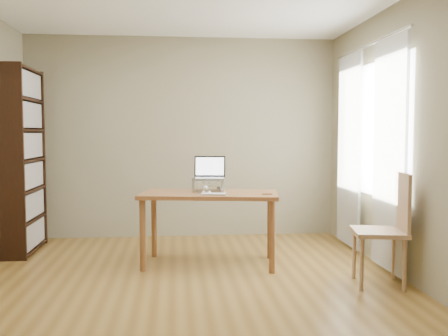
% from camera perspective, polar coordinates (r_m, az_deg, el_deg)
% --- Properties ---
extents(room, '(4.04, 4.54, 2.64)m').
position_cam_1_polar(room, '(4.32, -3.81, 3.25)').
color(room, brown).
rests_on(room, ground).
extents(bookshelf, '(0.30, 0.90, 2.10)m').
position_cam_1_polar(bookshelf, '(6.11, -22.05, 0.82)').
color(bookshelf, black).
rests_on(bookshelf, ground).
extents(curtains, '(0.03, 1.90, 2.25)m').
position_cam_1_polar(curtains, '(5.49, 16.04, 1.89)').
color(curtains, silver).
rests_on(curtains, ground).
extents(desk, '(1.48, 0.90, 0.75)m').
position_cam_1_polar(desk, '(5.14, -1.68, -3.90)').
color(desk, brown).
rests_on(desk, ground).
extents(laptop_stand, '(0.32, 0.25, 0.13)m').
position_cam_1_polar(laptop_stand, '(5.19, -1.75, -1.80)').
color(laptop_stand, silver).
rests_on(laptop_stand, desk).
extents(laptop, '(0.36, 0.32, 0.23)m').
position_cam_1_polar(laptop, '(5.24, -1.79, -0.56)').
color(laptop, silver).
rests_on(laptop, laptop_stand).
extents(keyboard, '(0.28, 0.16, 0.02)m').
position_cam_1_polar(keyboard, '(4.91, -1.20, -3.00)').
color(keyboard, silver).
rests_on(keyboard, desk).
extents(coaster, '(0.11, 0.11, 0.01)m').
position_cam_1_polar(coaster, '(4.98, 4.96, -2.99)').
color(coaster, '#512A1C').
rests_on(coaster, desk).
extents(cat, '(0.23, 0.47, 0.13)m').
position_cam_1_polar(cat, '(5.23, -1.73, -2.05)').
color(cat, '#4A413A').
rests_on(cat, desk).
extents(chair, '(0.52, 0.52, 1.01)m').
position_cam_1_polar(chair, '(4.70, 18.20, -6.13)').
color(chair, tan).
rests_on(chair, ground).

